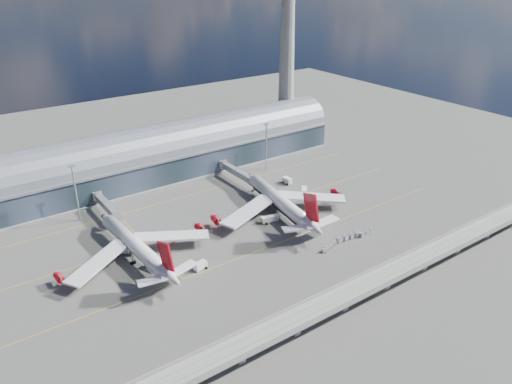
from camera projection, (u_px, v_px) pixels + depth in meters
ground at (247, 239)px, 201.62m from camera, size 500.00×500.00×0.00m
taxi_lines at (219, 218)px, 217.95m from camera, size 200.00×80.12×0.01m
terminal at (161, 156)px, 254.42m from camera, size 200.00×30.00×28.00m
control_tower at (287, 57)px, 285.61m from camera, size 19.00×19.00×103.00m
guideway at (345, 296)px, 158.75m from camera, size 220.00×8.50×7.20m
floodlight_mast_left at (76, 192)px, 210.26m from camera, size 3.00×0.70×25.70m
floodlight_mast_right at (266, 145)px, 262.68m from camera, size 3.00×0.70×25.70m
airliner_left at (137, 247)px, 185.24m from camera, size 60.04×63.06×19.22m
airliner_right at (281, 203)px, 219.08m from camera, size 63.50×66.43×21.13m
jet_bridge_left at (106, 204)px, 218.31m from camera, size 4.40×28.00×7.25m
jet_bridge_right at (236, 172)px, 252.02m from camera, size 4.40×32.00×7.25m
service_truck_0 at (160, 264)px, 181.93m from camera, size 5.20×7.81×3.09m
service_truck_1 at (200, 266)px, 181.31m from camera, size 5.34×3.28×2.88m
service_truck_2 at (270, 219)px, 213.91m from camera, size 8.16×3.64×2.86m
service_truck_3 at (304, 191)px, 239.04m from camera, size 6.22×6.56×3.16m
service_truck_4 at (287, 181)px, 250.78m from camera, size 2.75×5.37×3.09m
service_truck_5 at (121, 249)px, 191.37m from camera, size 6.53×5.96×3.10m
cargo_train_0 at (329, 247)px, 194.44m from camera, size 9.30×3.83×1.54m
cargo_train_1 at (348, 237)px, 200.89m from camera, size 11.71×3.00×1.93m
cargo_train_2 at (367, 233)px, 204.14m from camera, size 7.75×1.72×1.73m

